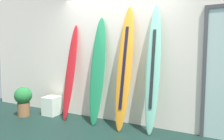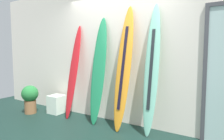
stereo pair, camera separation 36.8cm
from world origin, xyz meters
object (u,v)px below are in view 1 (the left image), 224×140
Objects in this scene: surfboard_emerald at (98,70)px; surfboard_seafoam at (153,70)px; potted_plant at (23,99)px; surfboard_crimson at (70,73)px; surfboard_sunset at (124,68)px; display_block_left at (52,106)px.

surfboard_seafoam is at bearing 0.81° from surfboard_emerald.
surfboard_seafoam reaches higher than potted_plant.
potted_plant is (-1.67, -0.36, -0.67)m from surfboard_emerald.
surfboard_crimson is at bearing -178.88° from surfboard_emerald.
surfboard_sunset reaches higher than surfboard_crimson.
surfboard_seafoam is 2.86m from potted_plant.
surfboard_crimson reaches higher than potted_plant.
display_block_left is 0.62m from potted_plant.
surfboard_seafoam is at bearing 1.04° from display_block_left.
surfboard_emerald reaches higher than display_block_left.
display_block_left is (-1.17, -0.03, -0.84)m from surfboard_emerald.
surfboard_crimson is at bearing 179.19° from surfboard_sunset.
surfboard_emerald is 5.12× the size of display_block_left.
surfboard_sunset reaches higher than surfboard_emerald.
display_block_left is (-2.26, -0.04, -0.89)m from surfboard_seafoam.
display_block_left is (-0.52, -0.01, -0.76)m from surfboard_crimson.
display_block_left is (-1.75, 0.00, -0.90)m from surfboard_sunset.
surfboard_emerald is at bearing 177.00° from surfboard_sunset.
potted_plant is (-0.49, -0.33, 0.17)m from display_block_left.
surfboard_sunset is 0.51m from surfboard_seafoam.
surfboard_crimson is 0.89× the size of surfboard_seafoam.
surfboard_sunset reaches higher than display_block_left.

